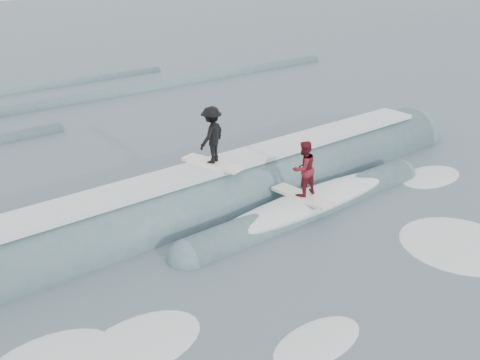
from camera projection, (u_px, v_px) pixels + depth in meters
ground at (304, 250)px, 14.28m from camera, size 160.00×160.00×0.00m
breaking_wave at (231, 202)px, 16.88m from camera, size 22.38×4.05×2.54m
surfer_black at (212, 137)px, 15.91m from camera, size 1.28×2.07×1.83m
surfer_red at (303, 172)px, 15.64m from camera, size 0.83×2.04×1.78m
whitewater at (377, 272)px, 13.29m from camera, size 16.31×7.03×0.10m
far_swells at (33, 112)px, 26.25m from camera, size 42.14×8.65×0.80m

